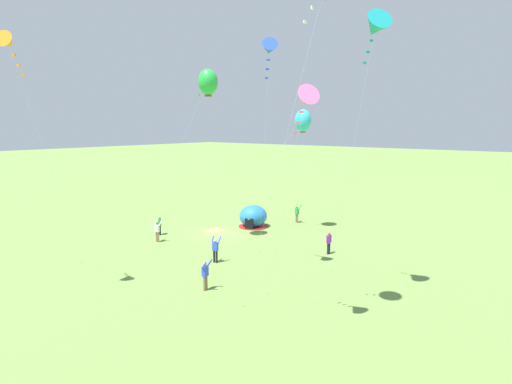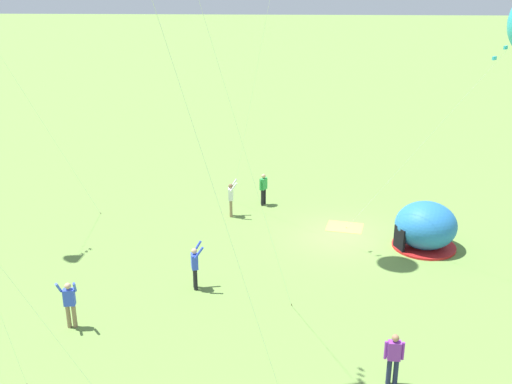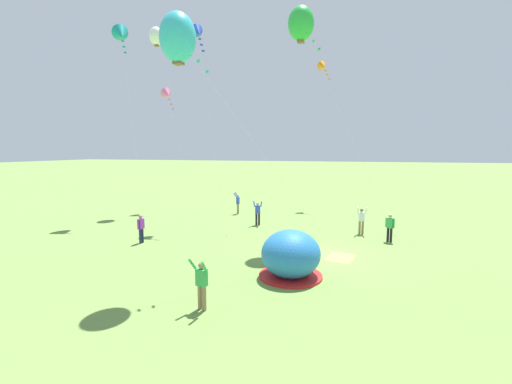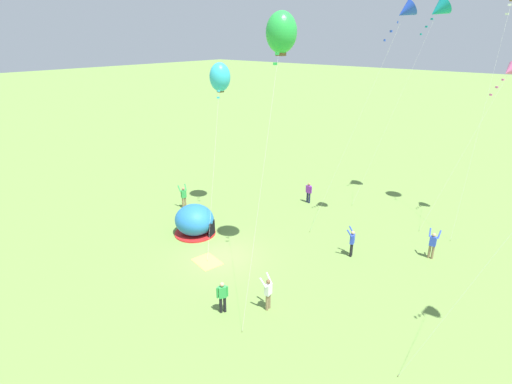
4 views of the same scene
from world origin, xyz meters
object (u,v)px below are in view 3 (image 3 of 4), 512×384
person_strolling (390,226)px  kite_green (301,24)px  kite_teal (121,35)px  person_with_toddler (361,219)px  kite_pink (167,94)px  kite_blue (198,32)px  person_flying_kite (238,203)px  person_arms_raised (258,212)px  person_center_field (141,227)px  kite_white (156,36)px  person_watching_sky (201,282)px  kite_cyan (178,38)px  popup_tent (291,255)px  kite_orange (323,66)px

person_strolling → kite_green: size_ratio=0.12×
person_strolling → kite_teal: kite_teal is taller
person_with_toddler → kite_pink: (5.52, 17.42, 9.69)m
kite_blue → person_flying_kite: bearing=-20.9°
person_arms_raised → person_with_toddler: bearing=-95.5°
kite_pink → person_center_field: bearing=-157.9°
person_arms_raised → kite_white: size_ratio=0.12×
person_watching_sky → kite_cyan: size_ratio=0.17×
popup_tent → person_flying_kite: size_ratio=1.49×
popup_tent → kite_orange: bearing=1.9°
kite_blue → kite_orange: size_ratio=1.03×
kite_cyan → kite_teal: kite_teal is taller
person_flying_kite → kite_white: (0.15, 7.60, 14.61)m
kite_blue → kite_teal: size_ratio=0.97×
person_strolling → kite_green: bearing=98.9°
person_with_toddler → popup_tent: bearing=160.7°
person_watching_sky → kite_cyan: 9.58m
kite_cyan → kite_white: bearing=34.2°
person_arms_raised → kite_blue: size_ratio=0.13×
kite_pink → kite_white: bearing=149.5°
person_with_toddler → kite_pink: kite_pink is taller
person_strolling → person_with_toddler: person_with_toddler is taller
person_center_field → kite_teal: (6.29, 5.44, 13.44)m
popup_tent → kite_white: 24.86m
kite_cyan → person_with_toddler: bearing=-35.8°
person_strolling → person_arms_raised: bearing=75.9°
person_arms_raised → kite_green: 12.81m
person_arms_raised → person_watching_sky: same height
person_with_toddler → kite_orange: bearing=18.3°
person_strolling → kite_green: 13.18m
kite_orange → person_flying_kite: bearing=137.2°
person_with_toddler → kite_teal: bearing=89.0°
person_watching_sky → kite_blue: kite_blue is taller
person_arms_raised → kite_white: 18.45m
kite_teal → person_with_toddler: bearing=-91.0°
person_arms_raised → kite_white: kite_white is taller
person_center_field → person_strolling: bearing=-72.9°
kite_orange → person_center_field: bearing=153.0°
kite_pink → person_with_toddler: bearing=-107.6°
person_strolling → kite_pink: size_ratio=0.15×
kite_green → kite_orange: kite_orange is taller
person_arms_raised → kite_orange: size_ratio=0.13×
person_watching_sky → kite_orange: kite_orange is taller
person_arms_raised → kite_green: kite_green is taller
kite_pink → kite_blue: 8.23m
kite_white → kite_blue: (-4.24, -6.04, -1.56)m
person_strolling → kite_blue: bearing=81.3°
popup_tent → kite_pink: (14.44, 14.29, 9.69)m
kite_white → kite_cyan: kite_white is taller
kite_teal → kite_green: bearing=-100.8°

